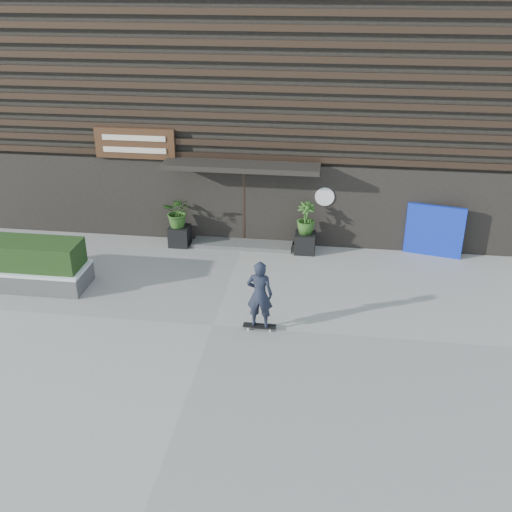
# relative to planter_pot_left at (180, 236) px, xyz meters

# --- Properties ---
(ground) EXTENTS (80.00, 80.00, 0.00)m
(ground) POSITION_rel_planter_pot_left_xyz_m (1.90, -4.40, -0.30)
(ground) COLOR #9B9993
(ground) RESTS_ON ground
(entrance_step) EXTENTS (3.00, 0.80, 0.12)m
(entrance_step) POSITION_rel_planter_pot_left_xyz_m (1.90, 0.20, -0.24)
(entrance_step) COLOR #50504E
(entrance_step) RESTS_ON ground
(planter_pot_left) EXTENTS (0.60, 0.60, 0.60)m
(planter_pot_left) POSITION_rel_planter_pot_left_xyz_m (0.00, 0.00, 0.00)
(planter_pot_left) COLOR black
(planter_pot_left) RESTS_ON ground
(bamboo_left) EXTENTS (0.86, 0.75, 0.96)m
(bamboo_left) POSITION_rel_planter_pot_left_xyz_m (0.00, 0.00, 0.78)
(bamboo_left) COLOR #2D591E
(bamboo_left) RESTS_ON planter_pot_left
(planter_pot_right) EXTENTS (0.60, 0.60, 0.60)m
(planter_pot_right) POSITION_rel_planter_pot_left_xyz_m (3.80, 0.00, 0.00)
(planter_pot_right) COLOR black
(planter_pot_right) RESTS_ON ground
(bamboo_right) EXTENTS (0.54, 0.54, 0.96)m
(bamboo_right) POSITION_rel_planter_pot_left_xyz_m (3.80, 0.00, 0.78)
(bamboo_right) COLOR #2D591E
(bamboo_right) RESTS_ON planter_pot_right
(raised_bed) EXTENTS (3.50, 1.20, 0.50)m
(raised_bed) POSITION_rel_planter_pot_left_xyz_m (-3.52, -3.04, -0.05)
(raised_bed) COLOR #484846
(raised_bed) RESTS_ON ground
(snow_layer) EXTENTS (3.50, 1.20, 0.08)m
(snow_layer) POSITION_rel_planter_pot_left_xyz_m (-3.52, -3.04, 0.24)
(snow_layer) COLOR white
(snow_layer) RESTS_ON raised_bed
(hedge) EXTENTS (3.30, 1.00, 0.70)m
(hedge) POSITION_rel_planter_pot_left_xyz_m (-3.52, -3.04, 0.63)
(hedge) COLOR #1A3413
(hedge) RESTS_ON snow_layer
(blue_tarp) EXTENTS (1.63, 0.46, 1.54)m
(blue_tarp) POSITION_rel_planter_pot_left_xyz_m (7.51, 0.30, 0.47)
(blue_tarp) COLOR #0D24B1
(blue_tarp) RESTS_ON ground
(building) EXTENTS (18.00, 11.00, 8.00)m
(building) POSITION_rel_planter_pot_left_xyz_m (1.90, 5.56, 3.69)
(building) COLOR black
(building) RESTS_ON ground
(skateboarder) EXTENTS (0.78, 0.43, 1.76)m
(skateboarder) POSITION_rel_planter_pot_left_xyz_m (3.02, -4.40, 0.62)
(skateboarder) COLOR black
(skateboarder) RESTS_ON ground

